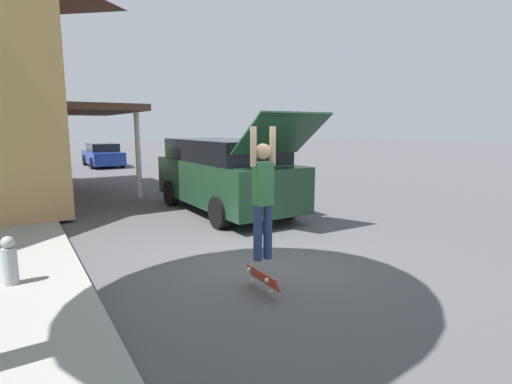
# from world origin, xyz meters

# --- Properties ---
(ground_plane) EXTENTS (120.00, 120.00, 0.00)m
(ground_plane) POSITION_xyz_m (0.00, 0.00, 0.00)
(ground_plane) COLOR #49494C
(sidewalk) EXTENTS (1.80, 80.00, 0.10)m
(sidewalk) POSITION_xyz_m (-3.60, 6.00, 0.05)
(sidewalk) COLOR gray
(sidewalk) RESTS_ON ground_plane
(suv_parked) EXTENTS (2.18, 5.88, 2.62)m
(suv_parked) POSITION_xyz_m (1.41, 4.05, 1.06)
(suv_parked) COLOR #193823
(suv_parked) RESTS_ON ground_plane
(car_down_street) EXTENTS (1.84, 4.30, 1.36)m
(car_down_street) POSITION_xyz_m (1.10, 19.31, 0.66)
(car_down_street) COLOR navy
(car_down_street) RESTS_ON ground_plane
(skateboarder) EXTENTS (0.41, 0.22, 1.92)m
(skateboarder) POSITION_xyz_m (-0.50, -0.90, 1.39)
(skateboarder) COLOR navy
(skateboarder) RESTS_ON ground_plane
(skateboard) EXTENTS (0.16, 0.77, 0.24)m
(skateboard) POSITION_xyz_m (-0.65, -1.13, 0.21)
(skateboard) COLOR #B73D23
(skateboard) RESTS_ON ground_plane
(fire_hydrant) EXTENTS (0.20, 0.20, 0.70)m
(fire_hydrant) POSITION_xyz_m (-3.67, 0.78, 0.44)
(fire_hydrant) COLOR #99999E
(fire_hydrant) RESTS_ON sidewalk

